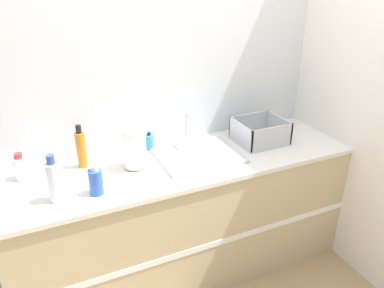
# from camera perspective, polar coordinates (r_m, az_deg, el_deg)

# --- Properties ---
(wall_back) EXTENTS (4.63, 0.06, 2.60)m
(wall_back) POSITION_cam_1_polar(r_m,az_deg,el_deg) (2.53, -4.47, 9.25)
(wall_back) COLOR silver
(wall_back) RESTS_ON ground_plane
(wall_right) EXTENTS (0.06, 2.63, 2.60)m
(wall_right) POSITION_cam_1_polar(r_m,az_deg,el_deg) (2.85, 20.61, 9.59)
(wall_right) COLOR silver
(wall_right) RESTS_ON ground_plane
(counter_cabinet) EXTENTS (2.25, 0.65, 0.88)m
(counter_cabinet) POSITION_cam_1_polar(r_m,az_deg,el_deg) (2.62, -1.15, -11.08)
(counter_cabinet) COLOR tan
(counter_cabinet) RESTS_ON ground_plane
(sink) EXTENTS (0.52, 0.42, 0.25)m
(sink) POSITION_cam_1_polar(r_m,az_deg,el_deg) (2.42, 0.96, -1.59)
(sink) COLOR silver
(sink) RESTS_ON counter_cabinet
(paper_towel_roll) EXTENTS (0.14, 0.14, 0.25)m
(paper_towel_roll) POSITION_cam_1_polar(r_m,az_deg,el_deg) (2.27, -8.71, -0.67)
(paper_towel_roll) COLOR #4C4C51
(paper_towel_roll) RESTS_ON counter_cabinet
(dish_rack) EXTENTS (0.33, 0.29, 0.16)m
(dish_rack) POSITION_cam_1_polar(r_m,az_deg,el_deg) (2.66, 10.28, 1.56)
(dish_rack) COLOR #B7BABF
(dish_rack) RESTS_ON counter_cabinet
(bottle_white_spray) EXTENTS (0.08, 0.08, 0.16)m
(bottle_white_spray) POSITION_cam_1_polar(r_m,az_deg,el_deg) (2.36, -24.65, -3.30)
(bottle_white_spray) COLOR white
(bottle_white_spray) RESTS_ON counter_cabinet
(bottle_blue) EXTENTS (0.08, 0.08, 0.17)m
(bottle_blue) POSITION_cam_1_polar(r_m,az_deg,el_deg) (2.07, -14.45, -5.51)
(bottle_blue) COLOR #2D56B7
(bottle_blue) RESTS_ON counter_cabinet
(bottle_clear) EXTENTS (0.07, 0.07, 0.26)m
(bottle_clear) POSITION_cam_1_polar(r_m,az_deg,el_deg) (2.06, -20.24, -5.30)
(bottle_clear) COLOR silver
(bottle_clear) RESTS_ON counter_cabinet
(bottle_amber) EXTENTS (0.06, 0.06, 0.27)m
(bottle_amber) POSITION_cam_1_polar(r_m,az_deg,el_deg) (2.35, -16.53, -0.70)
(bottle_amber) COLOR #B26B19
(bottle_amber) RESTS_ON counter_cabinet
(soap_dispenser) EXTENTS (0.06, 0.06, 0.12)m
(soap_dispenser) POSITION_cam_1_polar(r_m,az_deg,el_deg) (2.52, -6.51, 0.34)
(soap_dispenser) COLOR #338CCC
(soap_dispenser) RESTS_ON counter_cabinet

